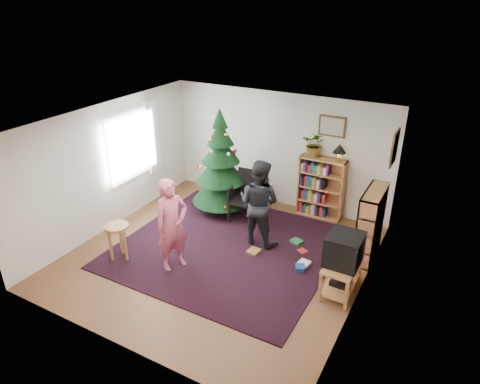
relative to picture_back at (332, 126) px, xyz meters
The scene contains 23 objects.
floor 3.35m from the picture_back, 114.92° to the right, with size 5.00×5.00×0.00m, color brown.
ceiling 2.78m from the picture_back, 114.92° to the right, with size 5.00×5.00×0.00m, color white.
wall_back 1.35m from the picture_back, behind, with size 5.00×0.02×2.50m, color silver.
wall_front 5.15m from the picture_back, 103.02° to the right, with size 5.00×0.02×2.50m, color silver.
wall_left 4.47m from the picture_back, 145.86° to the right, with size 0.02×5.00×2.50m, color silver.
wall_right 2.90m from the picture_back, 61.39° to the right, with size 0.02×5.00×2.50m, color silver.
rug 3.13m from the picture_back, 117.87° to the right, with size 3.80×3.60×0.02m, color black.
window_pane 4.10m from the picture_back, 152.62° to the right, with size 0.04×1.20×1.40m, color silver.
curtain 3.79m from the picture_back, 161.83° to the right, with size 0.06×0.35×1.60m, color white.
picture_back is the anchor object (origin of this frame).
picture_right 1.51m from the picture_back, 28.69° to the right, with size 0.03×0.50×0.60m.
christmas_tree 2.44m from the picture_back, 155.69° to the right, with size 1.25×1.25×2.27m.
bookshelf_back 1.29m from the picture_back, 118.37° to the right, with size 0.95×0.30×1.30m.
bookshelf_right 2.11m from the picture_back, 44.79° to the right, with size 0.30×0.95×1.30m.
tv_stand 3.10m from the picture_back, 66.06° to the right, with size 0.47×0.84×0.55m.
crt_tv 2.88m from the picture_back, 66.11° to the right, with size 0.52×0.57×0.49m.
armchair 2.16m from the picture_back, 144.89° to the right, with size 0.60×0.60×1.05m.
stool 4.54m from the picture_back, 127.93° to the right, with size 0.41×0.41×0.69m.
person_standing 3.71m from the picture_back, 118.07° to the right, with size 0.60×0.39×1.65m, color #C04D63.
person_by_chair 2.17m from the picture_back, 113.26° to the right, with size 0.81×0.63×1.68m, color black.
potted_plant 0.49m from the picture_back, 153.68° to the right, with size 0.48×0.42×0.54m, color gray.
table_lamp 0.49m from the picture_back, 30.73° to the right, with size 0.27×0.27×0.36m.
floor_clutter 2.63m from the picture_back, 86.31° to the right, with size 1.44×0.99×0.08m.
Camera 1 is at (3.47, -5.54, 4.41)m, focal length 32.00 mm.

